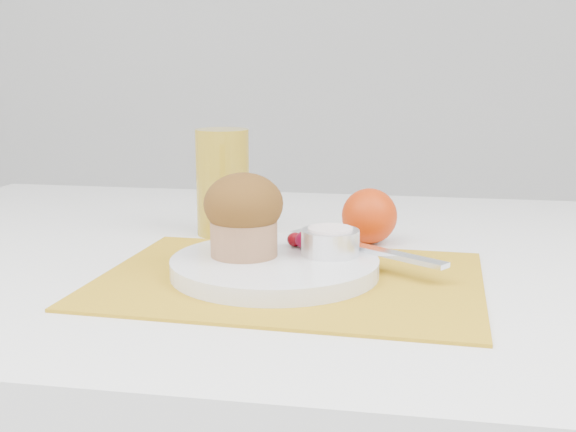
% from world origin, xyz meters
% --- Properties ---
extents(placemat, '(0.41, 0.30, 0.00)m').
position_xyz_m(placemat, '(0.03, -0.07, 0.75)').
color(placemat, gold).
rests_on(placemat, table).
extents(plate, '(0.24, 0.24, 0.02)m').
position_xyz_m(plate, '(0.01, -0.06, 0.76)').
color(plate, white).
rests_on(plate, placemat).
extents(ramekin, '(0.08, 0.08, 0.03)m').
position_xyz_m(ramekin, '(0.06, -0.04, 0.78)').
color(ramekin, silver).
rests_on(ramekin, plate).
extents(cream, '(0.06, 0.06, 0.01)m').
position_xyz_m(cream, '(0.06, -0.04, 0.80)').
color(cream, white).
rests_on(cream, ramekin).
extents(raspberry_near, '(0.02, 0.02, 0.02)m').
position_xyz_m(raspberry_near, '(0.02, -0.01, 0.78)').
color(raspberry_near, '#4F0208').
rests_on(raspberry_near, plate).
extents(raspberry_far, '(0.02, 0.02, 0.02)m').
position_xyz_m(raspberry_far, '(0.03, -0.02, 0.78)').
color(raspberry_far, '#590219').
rests_on(raspberry_far, plate).
extents(butter_knife, '(0.18, 0.13, 0.01)m').
position_xyz_m(butter_knife, '(0.10, -0.01, 0.77)').
color(butter_knife, silver).
rests_on(butter_knife, plate).
extents(orange, '(0.07, 0.07, 0.07)m').
position_xyz_m(orange, '(0.10, 0.11, 0.78)').
color(orange, red).
rests_on(orange, table).
extents(juice_glass, '(0.08, 0.08, 0.14)m').
position_xyz_m(juice_glass, '(-0.10, 0.12, 0.82)').
color(juice_glass, '#B39421').
rests_on(juice_glass, table).
extents(muffin, '(0.09, 0.09, 0.09)m').
position_xyz_m(muffin, '(-0.03, -0.06, 0.82)').
color(muffin, '#AC7953').
rests_on(muffin, plate).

